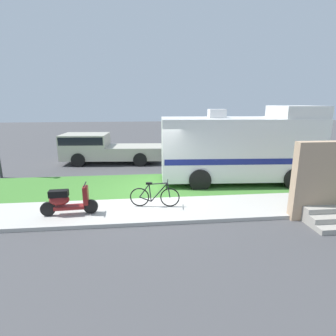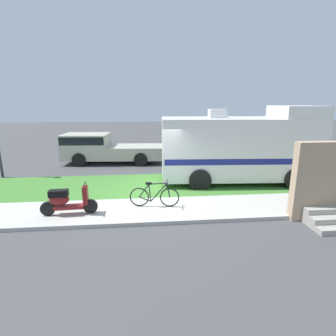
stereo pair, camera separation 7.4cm
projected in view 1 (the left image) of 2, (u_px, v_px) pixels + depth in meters
name	position (u px, v px, depth m)	size (l,w,h in m)	color
ground_plane	(151.00, 199.00, 9.82)	(80.00, 80.00, 0.00)	#424244
sidewalk	(152.00, 210.00, 8.64)	(24.00, 2.00, 0.12)	#ADAAA3
grass_strip	(149.00, 186.00, 11.25)	(24.00, 3.40, 0.08)	#3D752D
motorhome_rv	(241.00, 147.00, 11.53)	(6.79, 2.77, 3.35)	silver
scooter	(67.00, 201.00, 8.07)	(1.71, 0.50, 0.97)	black
bicycle	(155.00, 196.00, 8.73)	(1.64, 0.52, 0.88)	black
pickup_truck_near	(102.00, 147.00, 15.44)	(5.83, 2.40, 1.71)	#B7B29E
porch_steps	(326.00, 189.00, 7.90)	(2.00, 1.26, 2.40)	#9E998E
bottle_green	(311.00, 199.00, 9.21)	(0.07, 0.07, 0.26)	navy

